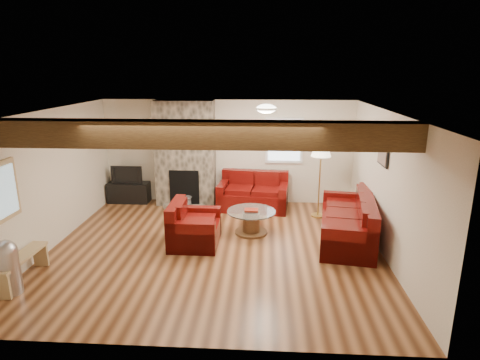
% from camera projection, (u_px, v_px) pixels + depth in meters
% --- Properties ---
extents(room, '(8.00, 8.00, 8.00)m').
position_uv_depth(room, '(214.00, 183.00, 7.06)').
color(room, '#4F2A14').
rests_on(room, ground).
extents(floor, '(6.00, 6.00, 0.00)m').
position_uv_depth(floor, '(215.00, 248.00, 7.40)').
color(floor, '#4F2A14').
rests_on(floor, ground).
extents(oak_beam, '(6.00, 0.36, 0.38)m').
position_uv_depth(oak_beam, '(202.00, 134.00, 5.58)').
color(oak_beam, black).
rests_on(oak_beam, room).
extents(chimney_breast, '(1.40, 0.67, 2.50)m').
position_uv_depth(chimney_breast, '(185.00, 155.00, 9.53)').
color(chimney_breast, '#37332B').
rests_on(chimney_breast, floor).
extents(back_window, '(0.90, 0.08, 1.10)m').
position_uv_depth(back_window, '(284.00, 141.00, 9.51)').
color(back_window, white).
rests_on(back_window, room).
extents(ceiling_dome, '(0.40, 0.40, 0.18)m').
position_uv_depth(ceiling_dome, '(266.00, 110.00, 7.56)').
color(ceiling_dome, '#F3E9CF').
rests_on(ceiling_dome, room).
extents(artwork_back, '(0.42, 0.06, 0.52)m').
position_uv_depth(artwork_back, '(234.00, 134.00, 9.54)').
color(artwork_back, black).
rests_on(artwork_back, room).
extents(artwork_right, '(0.06, 0.55, 0.42)m').
position_uv_depth(artwork_right, '(383.00, 154.00, 7.05)').
color(artwork_right, black).
rests_on(artwork_right, room).
extents(sofa_three, '(1.28, 2.36, 0.87)m').
position_uv_depth(sofa_three, '(347.00, 218.00, 7.67)').
color(sofa_three, '#420407').
rests_on(sofa_three, floor).
extents(loveseat, '(1.69, 1.08, 0.85)m').
position_uv_depth(loveseat, '(253.00, 191.00, 9.39)').
color(loveseat, '#420407').
rests_on(loveseat, floor).
extents(armchair_red, '(0.89, 1.01, 0.82)m').
position_uv_depth(armchair_red, '(195.00, 224.00, 7.47)').
color(armchair_red, '#420407').
rests_on(armchair_red, floor).
extents(coffee_table, '(0.97, 0.97, 0.51)m').
position_uv_depth(coffee_table, '(251.00, 222.00, 8.01)').
color(coffee_table, '#412614').
rests_on(coffee_table, floor).
extents(tv_cabinet, '(1.00, 0.40, 0.50)m').
position_uv_depth(tv_cabinet, '(129.00, 192.00, 9.91)').
color(tv_cabinet, black).
rests_on(tv_cabinet, floor).
extents(television, '(0.76, 0.10, 0.44)m').
position_uv_depth(television, '(128.00, 174.00, 9.78)').
color(television, black).
rests_on(television, tv_cabinet).
extents(floor_lamp, '(0.43, 0.43, 1.68)m').
position_uv_depth(floor_lamp, '(321.00, 154.00, 8.63)').
color(floor_lamp, tan).
rests_on(floor_lamp, floor).
extents(pine_bench, '(0.26, 1.12, 0.42)m').
position_uv_depth(pine_bench, '(23.00, 269.00, 6.19)').
color(pine_bench, tan).
rests_on(pine_bench, floor).
extents(pedal_bin, '(0.40, 0.40, 0.83)m').
position_uv_depth(pedal_bin, '(8.00, 267.00, 5.81)').
color(pedal_bin, '#B0B0B6').
rests_on(pedal_bin, floor).
extents(coal_bucket, '(0.33, 0.33, 0.31)m').
position_uv_depth(coal_bucket, '(185.00, 203.00, 9.42)').
color(coal_bucket, slate).
rests_on(coal_bucket, floor).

